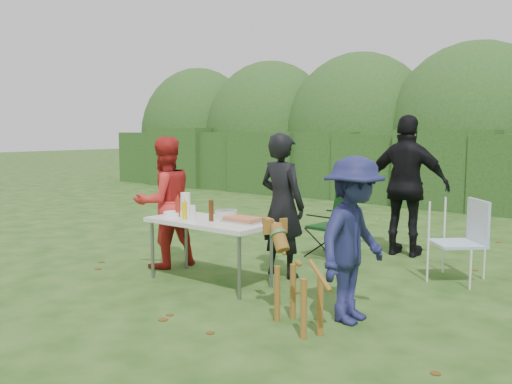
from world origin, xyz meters
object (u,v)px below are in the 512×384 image
Objects in this scene: person_cook at (282,205)px; paper_towel_roll at (185,203)px; person_red_jacket at (164,202)px; dog at (298,279)px; mustard_bottle at (184,211)px; ketchup_bottle at (178,207)px; person_black_puffy at (407,186)px; beer_bottle at (211,211)px; folding_table at (210,224)px; camping_chair at (331,223)px; lawn_chair at (457,240)px; child at (354,240)px.

person_cook is 6.69× the size of paper_towel_roll.
person_red_jacket is 2.76m from dog.
ketchup_bottle is (-0.21, 0.10, 0.01)m from mustard_bottle.
person_cook reaches higher than mustard_bottle.
beer_bottle is at bearing 61.66° from person_black_puffy.
beer_bottle is (0.07, -0.05, 0.17)m from folding_table.
person_cook is 7.91× the size of ketchup_bottle.
mustard_bottle is 0.77× the size of paper_towel_roll.
camping_chair is 1.79m from lawn_chair.
person_black_puffy is at bearing -57.09° from dog.
person_cook is 1.25m from ketchup_bottle.
child is 2.60m from camping_chair.
person_black_puffy is at bearing 58.97° from ketchup_bottle.
ketchup_bottle is at bearing 11.65° from dog.
child is at bearing -6.82° from paper_towel_roll.
dog is at bearing 33.68° from lawn_chair.
person_red_jacket is 2.32m from camping_chair.
person_red_jacket is 6.49× the size of paper_towel_roll.
folding_table is 7.50× the size of mustard_bottle.
person_cook is 1.78× the size of lawn_chair.
child is (0.70, -2.87, -0.23)m from person_black_puffy.
folding_table is at bearing 144.89° from beer_bottle.
camping_chair is at bearing 155.89° from person_red_jacket.
dog is 2.84m from camping_chair.
camping_chair reaches higher than mustard_bottle.
camping_chair is (-0.03, 1.23, -0.39)m from person_cook.
lawn_chair reaches higher than dog.
ketchup_bottle is at bearing -172.98° from folding_table.
mustard_bottle is (-0.25, -0.16, 0.15)m from folding_table.
folding_table is 1.58× the size of dog.
person_red_jacket is (-1.46, -0.56, -0.03)m from person_cook.
mustard_bottle is at bearing 12.99° from dog.
person_cook is 1.18m from mustard_bottle.
dog is 2.19m from ketchup_bottle.
dog is (1.15, -1.36, -0.42)m from person_cook.
lawn_chair is at bearing 39.12° from mustard_bottle.
mustard_bottle is 0.83× the size of beer_bottle.
child is 6.41× the size of beer_bottle.
camping_chair reaches higher than ketchup_bottle.
person_red_jacket reaches higher than paper_towel_roll.
child is at bearing 0.82° from mustard_bottle.
person_red_jacket reaches higher than folding_table.
paper_towel_roll reaches higher than beer_bottle.
person_red_jacket is at bearing 25.77° from person_cook.
person_black_puffy reaches higher than person_cook.
person_red_jacket is 2.93m from child.
lawn_chair reaches higher than camping_chair.
child is 1.62× the size of dog.
person_cook is at bearing 125.46° from person_red_jacket.
person_black_puffy is 1.19m from camping_chair.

